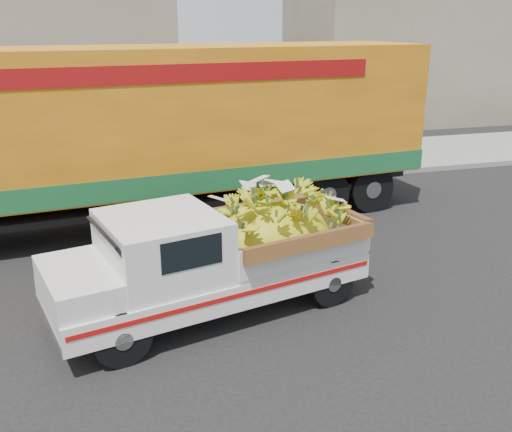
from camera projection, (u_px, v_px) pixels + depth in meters
name	position (u px, v px, depth m)	size (l,w,h in m)	color
ground	(245.00, 308.00, 8.96)	(100.00, 100.00, 0.00)	black
curb	(177.00, 188.00, 15.15)	(60.00, 0.25, 0.15)	gray
sidewalk	(166.00, 170.00, 17.05)	(60.00, 4.00, 0.14)	gray
building_right	(448.00, 51.00, 26.10)	(14.00, 6.00, 6.00)	gray
pickup_truck	(232.00, 252.00, 8.78)	(5.07, 2.82, 1.68)	black
semi_trailer	(161.00, 128.00, 12.09)	(12.04, 3.74, 3.80)	black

